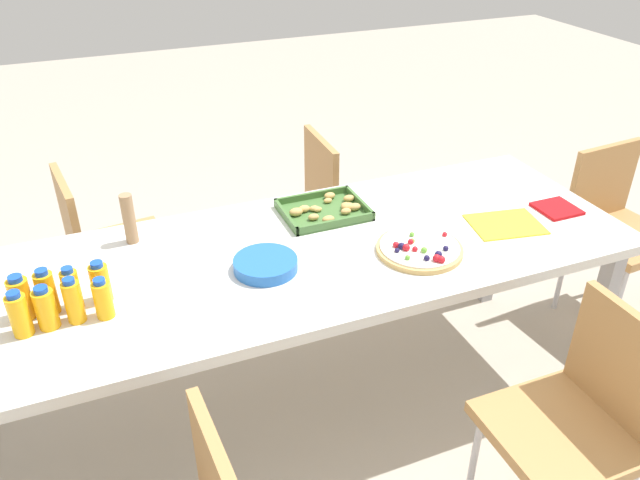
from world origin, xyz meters
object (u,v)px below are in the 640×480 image
at_px(party_table, 287,268).
at_px(plate_stack, 265,264).
at_px(juice_bottle_0, 19,315).
at_px(juice_bottle_1, 46,308).
at_px(juice_bottle_5, 47,292).
at_px(cardboard_tube, 129,219).
at_px(juice_bottle_7, 100,283).
at_px(juice_bottle_3, 103,299).
at_px(juice_bottle_4, 21,298).
at_px(juice_bottle_2, 73,301).
at_px(juice_bottle_6, 72,289).
at_px(chair_far_right, 343,199).
at_px(chair_near_right, 581,414).
at_px(paper_folder, 505,224).
at_px(napkin_stack, 557,209).
at_px(chair_end, 615,221).
at_px(fruit_pizza, 420,249).
at_px(chair_far_left, 105,243).
at_px(snack_tray, 325,210).

relative_size(party_table, plate_stack, 11.68).
height_order(juice_bottle_0, juice_bottle_1, juice_bottle_0).
bearing_deg(juice_bottle_5, juice_bottle_0, -133.11).
bearing_deg(plate_stack, cardboard_tube, 137.40).
bearing_deg(juice_bottle_7, juice_bottle_0, -160.08).
bearing_deg(plate_stack, juice_bottle_0, -175.72).
distance_m(juice_bottle_3, juice_bottle_4, 0.24).
bearing_deg(juice_bottle_2, juice_bottle_6, 91.05).
bearing_deg(juice_bottle_0, juice_bottle_3, -0.91).
height_order(chair_far_right, juice_bottle_0, juice_bottle_0).
relative_size(chair_near_right, paper_folder, 3.19).
relative_size(party_table, juice_bottle_0, 17.24).
relative_size(chair_far_right, napkin_stack, 5.53).
bearing_deg(napkin_stack, party_table, 175.04).
bearing_deg(paper_folder, juice_bottle_6, 177.38).
bearing_deg(chair_end, juice_bottle_0, -0.39).
distance_m(chair_far_right, cardboard_tube, 1.18).
bearing_deg(juice_bottle_4, napkin_stack, -1.63).
bearing_deg(chair_far_right, juice_bottle_3, -51.76).
bearing_deg(juice_bottle_0, juice_bottle_5, 46.89).
height_order(juice_bottle_4, fruit_pizza, juice_bottle_4).
xyz_separation_m(chair_end, juice_bottle_0, (-2.46, -0.19, 0.31)).
height_order(juice_bottle_6, plate_stack, juice_bottle_6).
xyz_separation_m(juice_bottle_7, cardboard_tube, (0.13, 0.33, 0.03)).
bearing_deg(chair_far_right, juice_bottle_0, -56.60).
relative_size(chair_near_right, juice_bottle_5, 5.51).
relative_size(chair_far_left, juice_bottle_0, 5.73).
relative_size(juice_bottle_1, fruit_pizza, 0.46).
relative_size(juice_bottle_0, juice_bottle_4, 0.99).
distance_m(party_table, chair_far_right, 0.94).
xyz_separation_m(napkin_stack, cardboard_tube, (-1.56, 0.38, 0.09)).
bearing_deg(juice_bottle_2, napkin_stack, 0.67).
distance_m(chair_end, juice_bottle_0, 2.48).
relative_size(juice_bottle_3, napkin_stack, 0.89).
bearing_deg(juice_bottle_5, party_table, 3.05).
relative_size(fruit_pizza, cardboard_tube, 1.62).
xyz_separation_m(chair_far_right, juice_bottle_6, (-1.25, -0.79, 0.31)).
xyz_separation_m(snack_tray, cardboard_tube, (-0.72, 0.06, 0.08)).
bearing_deg(chair_near_right, juice_bottle_2, 62.58).
height_order(fruit_pizza, plate_stack, fruit_pizza).
xyz_separation_m(chair_end, plate_stack, (-1.71, -0.13, 0.26)).
xyz_separation_m(juice_bottle_5, cardboard_tube, (0.29, 0.33, 0.02)).
height_order(juice_bottle_1, napkin_stack, juice_bottle_1).
bearing_deg(chair_near_right, fruit_pizza, 17.54).
relative_size(juice_bottle_1, napkin_stack, 0.92).
height_order(party_table, juice_bottle_7, juice_bottle_7).
bearing_deg(paper_folder, juice_bottle_4, 177.34).
height_order(chair_far_right, snack_tray, chair_far_right).
bearing_deg(chair_near_right, napkin_stack, -32.17).
bearing_deg(fruit_pizza, juice_bottle_4, 174.42).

